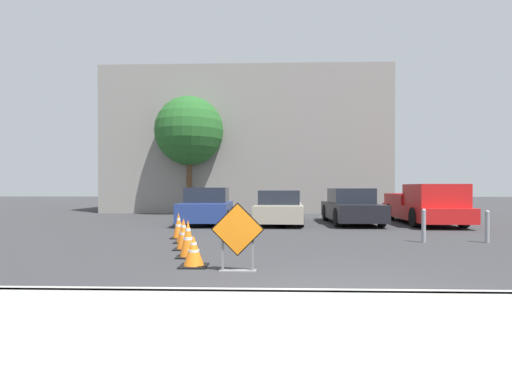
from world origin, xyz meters
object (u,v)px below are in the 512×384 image
at_px(traffic_cone_nearest, 194,252).
at_px(traffic_cone_fourth, 182,232).
at_px(bollard_nearest, 424,225).
at_px(road_closed_sign, 238,236).
at_px(traffic_cone_second, 188,239).
at_px(parked_car_second, 279,208).
at_px(parked_car_third, 351,207).
at_px(parked_car_nearest, 207,207).
at_px(bollard_second, 487,225).
at_px(pickup_truck, 426,206).
at_px(traffic_cone_third, 184,234).
at_px(traffic_cone_fifth, 179,226).

relative_size(traffic_cone_nearest, traffic_cone_fourth, 0.99).
distance_m(traffic_cone_nearest, bollard_nearest, 6.55).
height_order(road_closed_sign, traffic_cone_second, road_closed_sign).
bearing_deg(parked_car_second, bollard_nearest, 127.98).
height_order(parked_car_second, parked_car_third, parked_car_third).
relative_size(traffic_cone_second, bollard_nearest, 0.88).
height_order(parked_car_second, bollard_nearest, parked_car_second).
xyz_separation_m(parked_car_nearest, bollard_second, (8.36, -5.35, -0.21)).
relative_size(pickup_truck, bollard_second, 6.36).
relative_size(road_closed_sign, parked_car_third, 0.26).
xyz_separation_m(traffic_cone_third, pickup_truck, (8.32, 6.77, 0.35)).
relative_size(traffic_cone_third, traffic_cone_fifth, 0.99).
xyz_separation_m(traffic_cone_nearest, bollard_second, (7.23, 3.46, 0.18)).
xyz_separation_m(parked_car_nearest, pickup_truck, (8.83, -0.02, 0.04)).
distance_m(road_closed_sign, parked_car_second, 9.26).
height_order(traffic_cone_fourth, parked_car_third, parked_car_third).
height_order(traffic_cone_fifth, parked_car_third, parked_car_third).
relative_size(parked_car_second, pickup_truck, 0.77).
height_order(traffic_cone_second, bollard_nearest, bollard_nearest).
height_order(road_closed_sign, bollard_nearest, road_closed_sign).
xyz_separation_m(parked_car_second, parked_car_third, (2.94, 0.31, 0.04)).
distance_m(parked_car_second, parked_car_third, 2.96).
relative_size(parked_car_third, bollard_nearest, 5.16).
bearing_deg(parked_car_third, traffic_cone_fifth, 39.54).
xyz_separation_m(traffic_cone_nearest, bollard_nearest, (5.56, 3.46, 0.20)).
relative_size(road_closed_sign, traffic_cone_third, 1.61).
height_order(traffic_cone_fourth, traffic_cone_fifth, traffic_cone_fifth).
distance_m(traffic_cone_third, pickup_truck, 10.74).
relative_size(parked_car_second, parked_car_third, 0.91).
bearing_deg(traffic_cone_nearest, road_closed_sign, -26.23).
bearing_deg(pickup_truck, parked_car_third, -4.39).
relative_size(traffic_cone_second, traffic_cone_fifth, 1.05).
distance_m(parked_car_third, bollard_nearest, 5.70).
height_order(traffic_cone_nearest, bollard_second, bollard_second).
xyz_separation_m(traffic_cone_nearest, traffic_cone_second, (-0.31, 0.97, 0.11)).
relative_size(traffic_cone_third, bollard_nearest, 0.83).
height_order(traffic_cone_third, bollard_second, bollard_second).
relative_size(parked_car_second, bollard_nearest, 4.71).
distance_m(traffic_cone_fourth, bollard_nearest, 6.47).
bearing_deg(traffic_cone_fifth, parked_car_third, 40.14).
bearing_deg(bollard_second, traffic_cone_fourth, -177.89).
height_order(pickup_truck, bollard_second, pickup_truck).
bearing_deg(road_closed_sign, parked_car_third, 67.69).
distance_m(traffic_cone_fourth, parked_car_second, 6.26).
height_order(bollard_nearest, bollard_second, bollard_nearest).
relative_size(traffic_cone_nearest, parked_car_nearest, 0.14).
bearing_deg(traffic_cone_fourth, bollard_nearest, 2.66).
relative_size(traffic_cone_third, traffic_cone_fourth, 1.28).
distance_m(parked_car_second, bollard_second, 7.60).
distance_m(traffic_cone_fifth, parked_car_nearest, 4.76).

